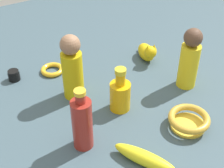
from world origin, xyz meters
name	(u,v)px	position (x,y,z in m)	size (l,w,h in m)	color
ground	(112,99)	(0.00, 0.00, 0.00)	(2.00, 2.00, 0.00)	#384C56
bottle_short	(119,94)	(0.00, 0.05, 0.06)	(0.07, 0.07, 0.16)	#D69E0C
cat_figurine	(147,52)	(-0.26, -0.15, 0.04)	(0.08, 0.14, 0.09)	gold
banana	(145,158)	(0.07, 0.30, 0.02)	(0.20, 0.04, 0.04)	yellow
bottle_tall	(82,123)	(0.18, 0.14, 0.09)	(0.06, 0.06, 0.21)	maroon
person_figure_adult	(190,59)	(-0.29, 0.07, 0.12)	(0.09, 0.09, 0.24)	gold
person_figure_child	(72,68)	(0.11, -0.09, 0.12)	(0.10, 0.10, 0.25)	gold
bowl	(189,120)	(-0.14, 0.24, 0.03)	(0.14, 0.14, 0.05)	yellow
nail_polish_jar	(14,75)	(0.26, -0.30, 0.02)	(0.05, 0.05, 0.04)	black
bangle	(52,70)	(0.12, -0.27, 0.01)	(0.09, 0.09, 0.02)	gold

